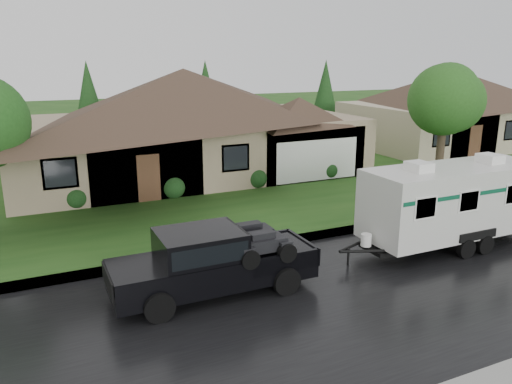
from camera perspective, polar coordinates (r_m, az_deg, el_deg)
ground at (r=15.03m, az=0.69°, el=-9.74°), size 140.00×140.00×0.00m
road at (r=13.44m, az=4.45°, el=-12.95°), size 140.00×8.00×0.01m
curb at (r=16.89m, az=-2.61°, el=-6.58°), size 140.00×0.50×0.15m
lawn at (r=28.62m, az=-12.32°, el=2.19°), size 140.00×26.00×0.15m
house_main at (r=27.52m, az=-7.47°, el=9.34°), size 19.44×10.80×6.90m
house_neighbor at (r=38.86m, az=22.07°, el=9.65°), size 15.12×9.72×6.45m
tree_right_green at (r=26.72m, az=20.80°, el=9.70°), size 3.56×3.56×5.89m
shrub_row at (r=23.68m, az=-4.60°, el=1.25°), size 13.60×1.00×1.00m
pickup_truck at (r=13.75m, az=-5.29°, el=-7.71°), size 5.59×2.12×1.86m
travel_trailer at (r=18.25m, az=21.67°, el=-0.82°), size 6.89×2.42×3.09m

